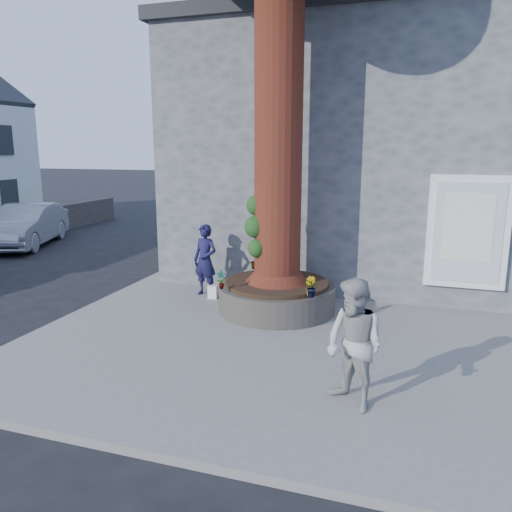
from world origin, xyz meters
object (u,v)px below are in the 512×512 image
(woman, at_px, (354,345))
(car_silver, at_px, (27,225))
(man, at_px, (205,260))
(planter, at_px, (277,296))

(woman, distance_m, car_silver, 14.31)
(car_silver, bearing_deg, man, -45.63)
(planter, xyz_separation_m, woman, (1.93, -3.36, 0.53))
(planter, relative_size, woman, 1.40)
(planter, distance_m, man, 1.92)
(car_silver, bearing_deg, woman, -53.62)
(man, bearing_deg, woman, -33.75)
(planter, height_order, woman, woman)
(planter, relative_size, man, 1.47)
(woman, bearing_deg, planter, 156.85)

